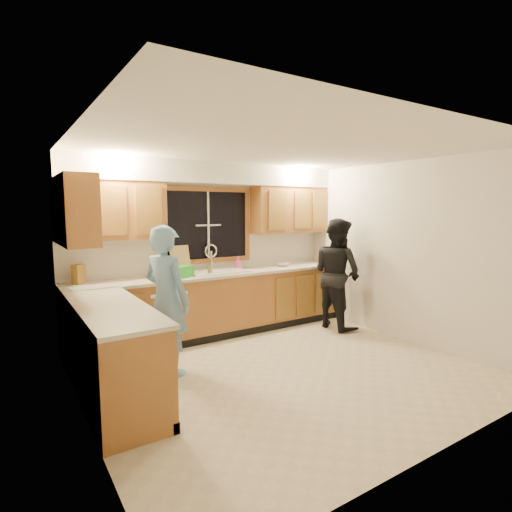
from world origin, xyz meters
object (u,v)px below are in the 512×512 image
at_px(woman, 337,273).
at_px(dish_crate, 177,271).
at_px(bowl, 283,265).
at_px(man, 167,300).
at_px(sink, 217,276).
at_px(dishwasher, 162,315).
at_px(soap_bottle, 238,263).
at_px(knife_block, 79,274).
at_px(stove, 128,374).

distance_m(woman, dish_crate, 2.44).
bearing_deg(bowl, man, -157.45).
bearing_deg(woman, bowl, 36.87).
bearing_deg(sink, bowl, -0.14).
distance_m(dishwasher, woman, 2.69).
xyz_separation_m(soap_bottle, bowl, (0.75, -0.14, -0.07)).
bearing_deg(knife_block, sink, -38.18).
xyz_separation_m(dishwasher, stove, (-0.95, -1.81, 0.04)).
xyz_separation_m(dishwasher, soap_bottle, (1.28, 0.15, 0.61)).
height_order(dishwasher, woman, woman).
relative_size(dish_crate, soap_bottle, 1.68).
height_order(man, dish_crate, man).
xyz_separation_m(dishwasher, man, (-0.28, -0.95, 0.43)).
xyz_separation_m(woman, dish_crate, (-2.35, 0.65, 0.15)).
bearing_deg(bowl, soap_bottle, 169.46).
height_order(dishwasher, knife_block, knife_block).
relative_size(sink, dish_crate, 2.62).
bearing_deg(woman, soap_bottle, 56.54).
bearing_deg(knife_block, bowl, -36.70).
height_order(woman, knife_block, woman).
bearing_deg(dishwasher, stove, -117.69).
bearing_deg(bowl, woman, -52.81).
relative_size(woman, knife_block, 7.02).
bearing_deg(bowl, dish_crate, -178.45).
distance_m(dishwasher, stove, 2.04).
height_order(sink, stove, sink).
bearing_deg(man, knife_block, 8.60).
xyz_separation_m(sink, bowl, (1.18, -0.00, 0.08)).
bearing_deg(knife_block, woman, -47.32).
height_order(sink, dishwasher, sink).
height_order(stove, bowl, bowl).
relative_size(dishwasher, bowl, 3.87).
bearing_deg(woman, sink, 67.45).
bearing_deg(man, stove, 117.15).
height_order(dish_crate, bowl, dish_crate).
relative_size(sink, knife_block, 3.55).
relative_size(dishwasher, woman, 0.48).
relative_size(man, dish_crate, 5.09).
height_order(knife_block, soap_bottle, knife_block).
bearing_deg(man, woman, -109.63).
height_order(man, woman, woman).
distance_m(dishwasher, soap_bottle, 1.43).
relative_size(dishwasher, man, 0.49).
xyz_separation_m(sink, dish_crate, (-0.64, -0.05, 0.13)).
bearing_deg(sink, knife_block, 176.06).
relative_size(dishwasher, soap_bottle, 4.21).
height_order(stove, dish_crate, dish_crate).
distance_m(man, dish_crate, 1.05).
xyz_separation_m(dishwasher, bowl, (2.03, 0.01, 0.54)).
bearing_deg(soap_bottle, stove, -138.66).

